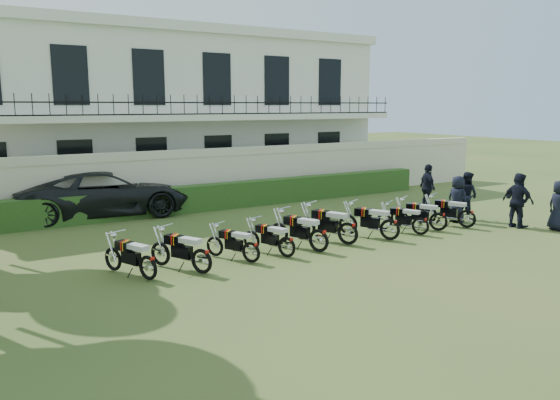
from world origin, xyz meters
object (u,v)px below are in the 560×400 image
Objects in this scene: motorcycle_3 at (287,242)px; motorcycle_7 at (421,222)px; officer_5 at (428,187)px; motorcycle_0 at (148,262)px; officer_2 at (518,201)px; motorcycle_1 at (202,255)px; officer_1 at (517,200)px; motorcycle_6 at (390,224)px; officer_0 at (559,205)px; motorcycle_4 at (319,235)px; motorcycle_9 at (467,214)px; motorcycle_5 at (348,228)px; officer_3 at (457,199)px; motorcycle_8 at (439,217)px; officer_4 at (467,195)px; suv at (105,193)px; motorcycle_2 at (251,247)px.

motorcycle_3 reaches higher than motorcycle_7.
motorcycle_0 is at bearing 122.29° from officer_5.
motorcycle_0 is 0.96× the size of officer_2.
motorcycle_1 is 0.97× the size of officer_1.
motorcycle_6 is (6.09, 0.15, 0.02)m from motorcycle_1.
officer_0 reaches higher than motorcycle_6.
officer_1 is (7.59, -0.65, 0.39)m from motorcycle_4.
motorcycle_5 is at bearing 152.32° from motorcycle_9.
officer_0 is at bearing -32.85° from motorcycle_4.
officer_5 is (-0.50, 3.52, -0.00)m from officer_1.
motorcycle_7 is at bearing -28.09° from motorcycle_5.
officer_3 reaches higher than motorcycle_4.
officer_0 is 0.91× the size of officer_1.
motorcycle_5 is 5.28m from officer_3.
officer_3 is 0.90× the size of officer_5.
officer_5 reaches higher than motorcycle_1.
motorcycle_8 reaches higher than motorcycle_0.
motorcycle_1 is 11.02m from officer_5.
motorcycle_1 is 6.10m from motorcycle_6.
officer_0 is (4.34, -1.76, 0.38)m from motorcycle_7.
officer_5 reaches higher than motorcycle_6.
motorcycle_0 is 1.01× the size of officer_4.
motorcycle_5 is 9.37m from suv.
motorcycle_4 is at bearing 155.10° from motorcycle_9.
motorcycle_9 is at bearing -27.39° from motorcycle_5.
motorcycle_5 is 0.32× the size of suv.
motorcycle_5 reaches higher than motorcycle_4.
officer_5 reaches higher than motorcycle_8.
motorcycle_6 is at bearing -26.66° from motorcycle_1.
officer_1 is 1.00× the size of officer_5.
motorcycle_9 is at bearing -21.47° from motorcycle_4.
officer_1 is 1.76m from officer_4.
officer_0 reaches higher than motorcycle_0.
officer_4 is (11.87, 0.99, 0.39)m from motorcycle_0.
motorcycle_7 is at bearing 69.44° from officer_2.
officer_2 is at bearing -51.72° from motorcycle_9.
motorcycle_4 is (1.01, -0.02, 0.07)m from motorcycle_3.
officer_5 reaches higher than motorcycle_2.
motorcycle_0 is 1.04× the size of motorcycle_8.
motorcycle_2 is 0.80× the size of motorcycle_5.
motorcycle_3 is at bearing 128.24° from officer_5.
officer_5 is at bearing 1.04° from motorcycle_4.
suv reaches higher than motorcycle_1.
motorcycle_2 is 8.51m from officer_3.
officer_5 is (11.84, 2.82, 0.43)m from motorcycle_0.
motorcycle_0 is 1.07× the size of motorcycle_7.
motorcycle_3 is 7.48m from officer_3.
officer_3 is (-1.80, 2.56, -0.01)m from officer_0.
officer_2 is at bearing -156.53° from officer_5.
motorcycle_6 is at bearing -20.74° from motorcycle_4.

